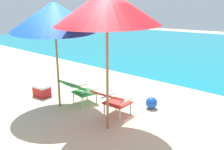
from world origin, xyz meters
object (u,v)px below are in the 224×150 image
at_px(beach_umbrella_left, 54,16).
at_px(cooler_box, 42,91).
at_px(lounge_chair_right, 113,100).
at_px(lounge_chair_left, 79,89).
at_px(beach_ball, 151,103).
at_px(beach_umbrella_right, 107,7).

distance_m(beach_umbrella_left, cooler_box, 2.25).
bearing_deg(lounge_chair_right, cooler_box, -170.67).
distance_m(lounge_chair_left, lounge_chair_right, 1.12).
distance_m(beach_ball, cooler_box, 3.03).
distance_m(lounge_chair_right, beach_ball, 1.08).
relative_size(lounge_chair_right, cooler_box, 1.80).
height_order(lounge_chair_left, beach_umbrella_right, beach_umbrella_right).
height_order(beach_umbrella_left, beach_umbrella_right, beach_umbrella_right).
height_order(lounge_chair_left, cooler_box, lounge_chair_left).
height_order(lounge_chair_right, beach_ball, lounge_chair_right).
distance_m(lounge_chair_right, beach_umbrella_left, 2.30).
distance_m(beach_umbrella_right, cooler_box, 3.44).
relative_size(lounge_chair_right, beach_umbrella_right, 0.33).
xyz_separation_m(lounge_chair_left, beach_umbrella_left, (-0.25, -0.42, 1.79)).
bearing_deg(cooler_box, beach_ball, 26.71).
relative_size(beach_umbrella_left, beach_ball, 9.92).
relative_size(lounge_chair_left, beach_ball, 3.25).
height_order(beach_umbrella_right, beach_ball, beach_umbrella_right).
height_order(beach_umbrella_right, cooler_box, beach_umbrella_right).
xyz_separation_m(beach_umbrella_left, beach_ball, (1.75, 1.45, -2.05)).
relative_size(lounge_chair_left, cooler_box, 1.86).
height_order(beach_ball, cooler_box, cooler_box).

